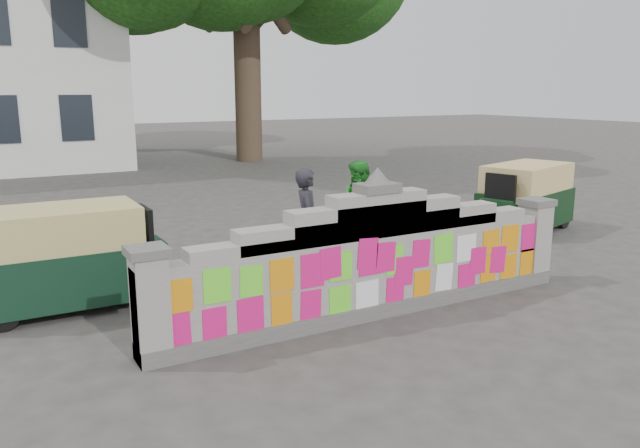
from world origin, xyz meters
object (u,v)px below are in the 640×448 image
object	(u,v)px
rickshaw_right	(524,197)
cyclist_bike	(307,259)
rickshaw_left	(68,256)
pedestrian	(360,210)
cyclist_rider	(307,238)

from	to	relation	value
rickshaw_right	cyclist_bike	bearing A→B (deg)	-5.01
cyclist_bike	rickshaw_left	world-z (taller)	rickshaw_left
rickshaw_right	pedestrian	bearing A→B (deg)	-14.80
cyclist_bike	pedestrian	size ratio (longest dim) A/B	1.02
cyclist_rider	rickshaw_left	bearing A→B (deg)	95.52
cyclist_bike	rickshaw_left	xyz separation A→B (m)	(-3.27, 0.92, 0.27)
cyclist_rider	rickshaw_left	world-z (taller)	cyclist_rider
cyclist_rider	rickshaw_right	size ratio (longest dim) A/B	0.60
rickshaw_left	pedestrian	bearing A→B (deg)	2.27
pedestrian	rickshaw_right	distance (m)	4.27
pedestrian	rickshaw_right	size ratio (longest dim) A/B	0.66
cyclist_rider	pedestrian	world-z (taller)	pedestrian
cyclist_bike	pedestrian	distance (m)	2.01
pedestrian	rickshaw_right	world-z (taller)	pedestrian
cyclist_bike	cyclist_rider	xyz separation A→B (m)	(0.00, 0.00, 0.33)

